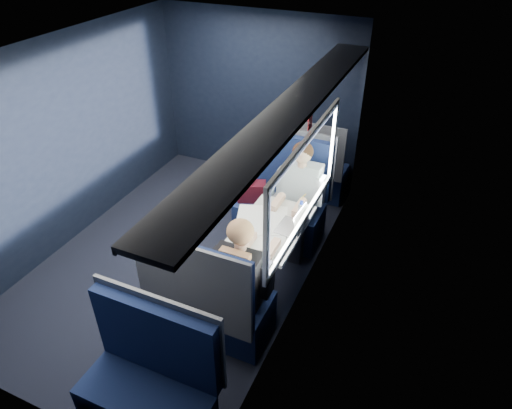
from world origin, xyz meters
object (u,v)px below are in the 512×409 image
at_px(seat_bay_far, 211,303).
at_px(laptop, 295,224).
at_px(seat_bay_near, 281,203).
at_px(man, 299,194).
at_px(bottle_small, 301,211).
at_px(cup, 306,209).
at_px(seat_row_front, 307,169).
at_px(table, 268,232).
at_px(seat_row_back, 151,388).
at_px(woman, 244,273).

distance_m(seat_bay_far, laptop, 1.10).
relative_size(seat_bay_near, man, 0.95).
bearing_deg(bottle_small, cup, 84.23).
bearing_deg(man, seat_bay_near, 147.07).
xyz_separation_m(laptop, cup, (0.00, 0.32, -0.02)).
bearing_deg(seat_bay_near, cup, -47.47).
bearing_deg(cup, seat_row_front, 107.39).
distance_m(seat_bay_near, seat_row_front, 0.93).
xyz_separation_m(seat_bay_far, laptop, (0.44, 0.92, 0.39)).
bearing_deg(seat_bay_far, table, 78.22).
bearing_deg(seat_row_front, laptop, -75.74).
distance_m(table, seat_bay_near, 0.92).
relative_size(seat_row_back, bottle_small, 5.46).
relative_size(seat_bay_near, cup, 15.79).
bearing_deg(seat_bay_far, man, 80.97).
distance_m(table, seat_row_back, 1.82).
distance_m(laptop, cup, 0.32).
distance_m(seat_bay_far, seat_row_front, 2.67).
relative_size(seat_row_front, woman, 0.88).
bearing_deg(seat_row_front, seat_bay_near, -90.83).
height_order(seat_bay_near, man, man).
bearing_deg(man, cup, -59.22).
bearing_deg(cup, seat_bay_far, -109.84).
height_order(seat_bay_far, seat_row_back, seat_bay_far).
xyz_separation_m(seat_bay_near, seat_row_back, (0.01, -2.67, -0.01)).
bearing_deg(seat_bay_near, man, -32.93).
xyz_separation_m(seat_row_front, woman, (0.25, -2.50, 0.32)).
xyz_separation_m(table, woman, (0.07, -0.71, 0.06)).
relative_size(seat_bay_far, cup, 15.79).
bearing_deg(bottle_small, laptop, -87.05).
relative_size(seat_row_front, laptop, 3.58).
bearing_deg(seat_row_back, seat_bay_near, 90.29).
bearing_deg(man, laptop, -73.37).
distance_m(woman, cup, 1.09).
height_order(table, laptop, laptop).
height_order(seat_row_back, bottle_small, seat_row_back).
relative_size(seat_bay_near, laptop, 3.88).
height_order(seat_bay_far, cup, seat_bay_far).
distance_m(table, man, 0.70).
bearing_deg(table, man, 84.48).
height_order(seat_bay_far, laptop, seat_bay_far).
bearing_deg(cup, bottle_small, -95.77).
bearing_deg(laptop, woman, -104.40).
xyz_separation_m(seat_bay_near, bottle_small, (0.45, -0.64, 0.41)).
bearing_deg(seat_bay_far, woman, 33.82).
height_order(table, seat_bay_far, seat_bay_far).
height_order(seat_bay_far, bottle_small, seat_bay_far).
bearing_deg(woman, man, 90.00).
relative_size(seat_row_back, woman, 0.88).
bearing_deg(woman, table, 95.45).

